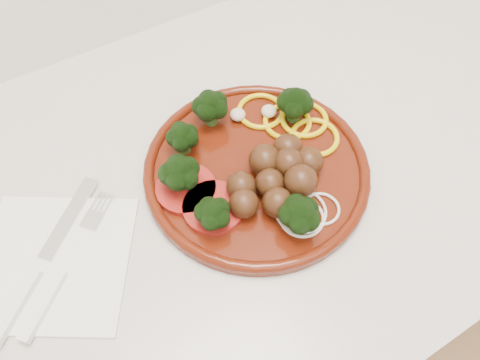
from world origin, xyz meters
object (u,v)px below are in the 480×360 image
plate (255,166)px  napkin (54,261)px  knife (33,276)px  fork (54,286)px

plate → napkin: size_ratio=1.71×
plate → knife: bearing=178.5°
fork → plate: bearing=-37.8°
plate → fork: bearing=-176.6°
plate → knife: 0.28m
plate → fork: plate is taller
knife → fork: 0.03m
napkin → knife: bearing=-161.4°
plate → napkin: 0.25m
knife → fork: (0.02, -0.02, -0.00)m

